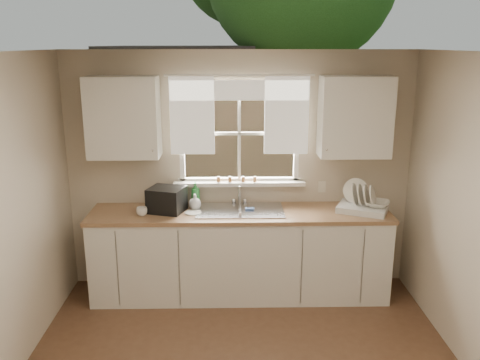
{
  "coord_description": "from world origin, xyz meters",
  "views": [
    {
      "loc": [
        -0.1,
        -3.19,
        2.56
      ],
      "look_at": [
        0.0,
        1.65,
        1.25
      ],
      "focal_mm": 38.0,
      "sensor_mm": 36.0,
      "label": 1
    }
  ],
  "objects_px": {
    "soap_bottle_a": "(196,194)",
    "cup": "(142,212)",
    "dish_rack": "(362,205)",
    "black_appliance": "(167,200)"
  },
  "relations": [
    {
      "from": "cup",
      "to": "black_appliance",
      "type": "distance_m",
      "value": 0.28
    },
    {
      "from": "dish_rack",
      "to": "cup",
      "type": "bearing_deg",
      "value": -177.38
    },
    {
      "from": "dish_rack",
      "to": "black_appliance",
      "type": "height_order",
      "value": "dish_rack"
    },
    {
      "from": "dish_rack",
      "to": "cup",
      "type": "height_order",
      "value": "dish_rack"
    },
    {
      "from": "dish_rack",
      "to": "cup",
      "type": "distance_m",
      "value": 2.21
    },
    {
      "from": "dish_rack",
      "to": "black_appliance",
      "type": "bearing_deg",
      "value": 179.08
    },
    {
      "from": "soap_bottle_a",
      "to": "cup",
      "type": "relative_size",
      "value": 2.31
    },
    {
      "from": "soap_bottle_a",
      "to": "black_appliance",
      "type": "xyz_separation_m",
      "value": [
        -0.28,
        -0.18,
        -0.0
      ]
    },
    {
      "from": "soap_bottle_a",
      "to": "cup",
      "type": "xyz_separation_m",
      "value": [
        -0.51,
        -0.31,
        -0.08
      ]
    },
    {
      "from": "soap_bottle_a",
      "to": "black_appliance",
      "type": "bearing_deg",
      "value": -135.7
    }
  ]
}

